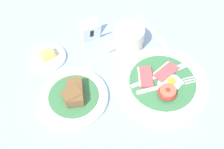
{
  "coord_description": "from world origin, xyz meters",
  "views": [
    {
      "loc": [
        -0.19,
        -0.33,
        0.64
      ],
      "look_at": [
        -0.02,
        0.08,
        0.02
      ],
      "focal_mm": 42.0,
      "sensor_mm": 36.0,
      "label": 1
    }
  ],
  "objects_px": {
    "bread_plate": "(74,96)",
    "breakfast_plate": "(162,83)",
    "sugar_cup": "(129,37)",
    "teaspoon_by_saucer": "(108,50)",
    "teaspoon_near_cup": "(158,37)",
    "butter_dish": "(48,57)",
    "number_card": "(90,32)"
  },
  "relations": [
    {
      "from": "teaspoon_by_saucer",
      "to": "teaspoon_near_cup",
      "type": "relative_size",
      "value": 0.96
    },
    {
      "from": "sugar_cup",
      "to": "teaspoon_by_saucer",
      "type": "bearing_deg",
      "value": 178.95
    },
    {
      "from": "bread_plate",
      "to": "teaspoon_by_saucer",
      "type": "bearing_deg",
      "value": 38.97
    },
    {
      "from": "butter_dish",
      "to": "teaspoon_by_saucer",
      "type": "height_order",
      "value": "butter_dish"
    },
    {
      "from": "number_card",
      "to": "teaspoon_by_saucer",
      "type": "height_order",
      "value": "number_card"
    },
    {
      "from": "bread_plate",
      "to": "number_card",
      "type": "height_order",
      "value": "number_card"
    },
    {
      "from": "breakfast_plate",
      "to": "bread_plate",
      "type": "height_order",
      "value": "bread_plate"
    },
    {
      "from": "sugar_cup",
      "to": "bread_plate",
      "type": "bearing_deg",
      "value": -151.42
    },
    {
      "from": "sugar_cup",
      "to": "teaspoon_near_cup",
      "type": "relative_size",
      "value": 0.48
    },
    {
      "from": "butter_dish",
      "to": "teaspoon_by_saucer",
      "type": "distance_m",
      "value": 0.19
    },
    {
      "from": "butter_dish",
      "to": "teaspoon_near_cup",
      "type": "xyz_separation_m",
      "value": [
        0.36,
        -0.06,
        -0.0
      ]
    },
    {
      "from": "teaspoon_near_cup",
      "to": "teaspoon_by_saucer",
      "type": "bearing_deg",
      "value": -97.63
    },
    {
      "from": "bread_plate",
      "to": "breakfast_plate",
      "type": "bearing_deg",
      "value": -12.59
    },
    {
      "from": "breakfast_plate",
      "to": "bread_plate",
      "type": "distance_m",
      "value": 0.26
    },
    {
      "from": "bread_plate",
      "to": "sugar_cup",
      "type": "relative_size",
      "value": 2.09
    },
    {
      "from": "breakfast_plate",
      "to": "number_card",
      "type": "bearing_deg",
      "value": 117.09
    },
    {
      "from": "bread_plate",
      "to": "butter_dish",
      "type": "xyz_separation_m",
      "value": [
        -0.03,
        0.17,
        -0.01
      ]
    },
    {
      "from": "breakfast_plate",
      "to": "sugar_cup",
      "type": "xyz_separation_m",
      "value": [
        -0.02,
        0.18,
        0.03
      ]
    },
    {
      "from": "teaspoon_by_saucer",
      "to": "teaspoon_near_cup",
      "type": "xyz_separation_m",
      "value": [
        0.18,
        -0.01,
        0.0
      ]
    },
    {
      "from": "butter_dish",
      "to": "teaspoon_by_saucer",
      "type": "relative_size",
      "value": 0.59
    },
    {
      "from": "bread_plate",
      "to": "teaspoon_by_saucer",
      "type": "distance_m",
      "value": 0.2
    },
    {
      "from": "sugar_cup",
      "to": "breakfast_plate",
      "type": "bearing_deg",
      "value": -82.51
    },
    {
      "from": "teaspoon_near_cup",
      "to": "butter_dish",
      "type": "bearing_deg",
      "value": -103.03
    },
    {
      "from": "number_card",
      "to": "teaspoon_by_saucer",
      "type": "distance_m",
      "value": 0.08
    },
    {
      "from": "number_card",
      "to": "butter_dish",
      "type": "bearing_deg",
      "value": -171.2
    },
    {
      "from": "sugar_cup",
      "to": "butter_dish",
      "type": "relative_size",
      "value": 0.85
    },
    {
      "from": "breakfast_plate",
      "to": "teaspoon_by_saucer",
      "type": "distance_m",
      "value": 0.2
    },
    {
      "from": "breakfast_plate",
      "to": "teaspoon_by_saucer",
      "type": "height_order",
      "value": "breakfast_plate"
    },
    {
      "from": "number_card",
      "to": "teaspoon_by_saucer",
      "type": "xyz_separation_m",
      "value": [
        0.03,
        -0.07,
        -0.03
      ]
    },
    {
      "from": "breakfast_plate",
      "to": "sugar_cup",
      "type": "distance_m",
      "value": 0.18
    },
    {
      "from": "breakfast_plate",
      "to": "butter_dish",
      "type": "height_order",
      "value": "breakfast_plate"
    },
    {
      "from": "butter_dish",
      "to": "number_card",
      "type": "height_order",
      "value": "number_card"
    }
  ]
}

